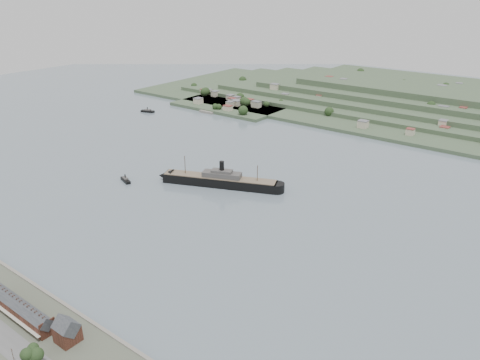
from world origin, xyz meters
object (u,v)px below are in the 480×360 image
Objects in this scene: steamship at (217,180)px; fig_tree at (31,355)px; terrace_row at (17,307)px; gabled_building at (67,331)px; tugboat at (125,180)px.

fig_tree is (68.38, -209.05, 4.04)m from steamship.
terrace_row is 196.12m from steamship.
steamship is at bearing 98.45° from terrace_row.
gabled_building is 200.70m from tugboat.
steamship reaches higher than tugboat.
fig_tree is (137.27, -167.26, 7.36)m from tugboat.
steamship is 9.29× the size of fig_tree.
gabled_building reaches higher than tugboat.
gabled_building is 1.23× the size of fig_tree.
steamship is at bearing 31.24° from tugboat.
terrace_row is 37.74m from gabled_building.
terrace_row is 0.52× the size of steamship.
terrace_row reaches higher than tugboat.
terrace_row is at bearing -81.55° from steamship.
tugboat is at bearing 129.38° from fig_tree.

